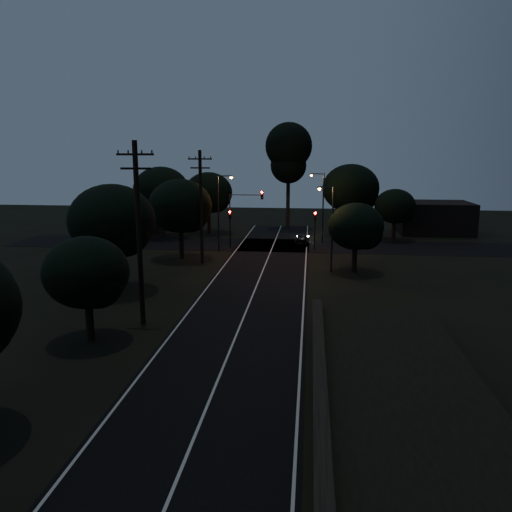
{
  "coord_description": "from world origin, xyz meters",
  "views": [
    {
      "loc": [
        4.08,
        -13.23,
        10.35
      ],
      "look_at": [
        0.0,
        24.0,
        2.5
      ],
      "focal_mm": 35.0,
      "sensor_mm": 36.0,
      "label": 1
    }
  ],
  "objects_px": {
    "utility_pole_mid": "(139,231)",
    "utility_pole_far": "(201,205)",
    "streetlight_b": "(321,203)",
    "signal_mast": "(245,209)",
    "streetlight_c": "(330,222)",
    "tall_pine": "(289,152)",
    "signal_left": "(230,222)",
    "signal_right": "(315,223)",
    "streetlight_a": "(220,208)",
    "car": "(302,239)"
  },
  "relations": [
    {
      "from": "signal_mast",
      "to": "tall_pine",
      "type": "bearing_deg",
      "value": 75.38
    },
    {
      "from": "tall_pine",
      "to": "utility_pole_mid",
      "type": "bearing_deg",
      "value": -99.93
    },
    {
      "from": "signal_left",
      "to": "streetlight_c",
      "type": "distance_m",
      "value": 14.52
    },
    {
      "from": "signal_right",
      "to": "car",
      "type": "xyz_separation_m",
      "value": [
        -1.4,
        2.77,
        -2.22
      ]
    },
    {
      "from": "streetlight_c",
      "to": "signal_left",
      "type": "bearing_deg",
      "value": 136.24
    },
    {
      "from": "tall_pine",
      "to": "signal_right",
      "type": "relative_size",
      "value": 3.47
    },
    {
      "from": "utility_pole_mid",
      "to": "signal_mast",
      "type": "distance_m",
      "value": 25.22
    },
    {
      "from": "signal_right",
      "to": "streetlight_b",
      "type": "distance_m",
      "value": 4.45
    },
    {
      "from": "streetlight_b",
      "to": "signal_mast",
      "type": "bearing_deg",
      "value": -154.01
    },
    {
      "from": "signal_left",
      "to": "signal_mast",
      "type": "distance_m",
      "value": 2.26
    },
    {
      "from": "signal_mast",
      "to": "streetlight_b",
      "type": "relative_size",
      "value": 0.78
    },
    {
      "from": "signal_mast",
      "to": "streetlight_c",
      "type": "bearing_deg",
      "value": -48.81
    },
    {
      "from": "utility_pole_mid",
      "to": "car",
      "type": "xyz_separation_m",
      "value": [
        9.2,
        27.76,
        -5.12
      ]
    },
    {
      "from": "utility_pole_far",
      "to": "signal_mast",
      "type": "height_order",
      "value": "utility_pole_far"
    },
    {
      "from": "utility_pole_far",
      "to": "tall_pine",
      "type": "bearing_deg",
      "value": 73.07
    },
    {
      "from": "signal_left",
      "to": "streetlight_c",
      "type": "height_order",
      "value": "streetlight_c"
    },
    {
      "from": "utility_pole_mid",
      "to": "signal_left",
      "type": "xyz_separation_m",
      "value": [
        1.4,
        24.99,
        -2.9
      ]
    },
    {
      "from": "streetlight_c",
      "to": "car",
      "type": "bearing_deg",
      "value": 101.64
    },
    {
      "from": "utility_pole_far",
      "to": "streetlight_b",
      "type": "bearing_deg",
      "value": 46.7
    },
    {
      "from": "utility_pole_mid",
      "to": "signal_mast",
      "type": "height_order",
      "value": "utility_pole_mid"
    },
    {
      "from": "streetlight_c",
      "to": "car",
      "type": "height_order",
      "value": "streetlight_c"
    },
    {
      "from": "utility_pole_far",
      "to": "streetlight_c",
      "type": "distance_m",
      "value": 12.05
    },
    {
      "from": "utility_pole_far",
      "to": "streetlight_c",
      "type": "bearing_deg",
      "value": -9.6
    },
    {
      "from": "utility_pole_far",
      "to": "streetlight_b",
      "type": "distance_m",
      "value": 16.51
    },
    {
      "from": "utility_pole_far",
      "to": "car",
      "type": "xyz_separation_m",
      "value": [
        9.2,
        10.76,
        -4.86
      ]
    },
    {
      "from": "utility_pole_mid",
      "to": "streetlight_c",
      "type": "xyz_separation_m",
      "value": [
        11.83,
        15.0,
        -1.39
      ]
    },
    {
      "from": "utility_pole_mid",
      "to": "tall_pine",
      "type": "relative_size",
      "value": 0.77
    },
    {
      "from": "signal_left",
      "to": "signal_right",
      "type": "xyz_separation_m",
      "value": [
        9.2,
        0.0,
        0.0
      ]
    },
    {
      "from": "utility_pole_mid",
      "to": "streetlight_a",
      "type": "height_order",
      "value": "utility_pole_mid"
    },
    {
      "from": "signal_right",
      "to": "streetlight_a",
      "type": "bearing_deg",
      "value": -168.66
    },
    {
      "from": "tall_pine",
      "to": "car",
      "type": "relative_size",
      "value": 3.91
    },
    {
      "from": "tall_pine",
      "to": "streetlight_c",
      "type": "bearing_deg",
      "value": -79.07
    },
    {
      "from": "utility_pole_far",
      "to": "signal_mast",
      "type": "relative_size",
      "value": 1.68
    },
    {
      "from": "car",
      "to": "streetlight_c",
      "type": "bearing_deg",
      "value": 104.08
    },
    {
      "from": "streetlight_a",
      "to": "signal_right",
      "type": "bearing_deg",
      "value": 11.34
    },
    {
      "from": "tall_pine",
      "to": "signal_mast",
      "type": "relative_size",
      "value": 2.28
    },
    {
      "from": "signal_right",
      "to": "streetlight_a",
      "type": "relative_size",
      "value": 0.51
    },
    {
      "from": "tall_pine",
      "to": "streetlight_a",
      "type": "distance_m",
      "value": 18.98
    },
    {
      "from": "utility_pole_far",
      "to": "streetlight_c",
      "type": "relative_size",
      "value": 1.4
    },
    {
      "from": "streetlight_c",
      "to": "streetlight_b",
      "type": "bearing_deg",
      "value": 92.14
    },
    {
      "from": "tall_pine",
      "to": "signal_left",
      "type": "relative_size",
      "value": 3.47
    },
    {
      "from": "signal_left",
      "to": "streetlight_c",
      "type": "xyz_separation_m",
      "value": [
        10.43,
        -9.99,
        1.51
      ]
    },
    {
      "from": "utility_pole_mid",
      "to": "signal_mast",
      "type": "xyz_separation_m",
      "value": [
        3.09,
        24.99,
        -1.4
      ]
    },
    {
      "from": "streetlight_a",
      "to": "tall_pine",
      "type": "bearing_deg",
      "value": 69.64
    },
    {
      "from": "streetlight_b",
      "to": "utility_pole_mid",
      "type": "bearing_deg",
      "value": -111.3
    },
    {
      "from": "signal_left",
      "to": "streetlight_a",
      "type": "xyz_separation_m",
      "value": [
        -0.71,
        -1.99,
        1.8
      ]
    },
    {
      "from": "signal_mast",
      "to": "streetlight_c",
      "type": "distance_m",
      "value": 13.28
    },
    {
      "from": "streetlight_c",
      "to": "streetlight_a",
      "type": "bearing_deg",
      "value": 144.31
    },
    {
      "from": "utility_pole_mid",
      "to": "utility_pole_far",
      "type": "bearing_deg",
      "value": 90.0
    },
    {
      "from": "tall_pine",
      "to": "streetlight_b",
      "type": "relative_size",
      "value": 1.78
    }
  ]
}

